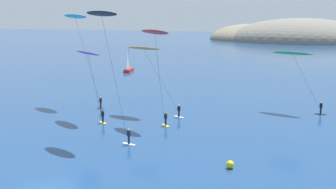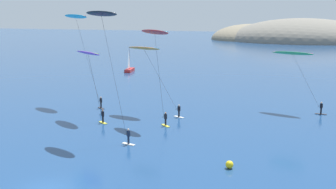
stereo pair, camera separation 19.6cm
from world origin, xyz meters
name	(u,v)px [view 1 (the left image)]	position (x,y,z in m)	size (l,w,h in m)	color
headland_island	(286,41)	(1.12, 199.14, 0.00)	(84.85, 61.73, 22.87)	#7A705B
sailboat_near	(129,69)	(-23.42, 63.93, 0.64)	(2.37, 5.97, 5.70)	#B22323
kitesurfer_purple	(89,58)	(-8.40, 20.85, 7.86)	(6.13, 4.09, 8.81)	yellow
kitesurfer_black	(104,25)	(-2.35, 13.89, 12.19)	(6.82, 3.33, 13.69)	silver
kitesurfer_green	(294,58)	(15.56, 34.79, 7.41)	(7.92, 2.77, 8.32)	#2D2D33
kitesurfer_cyan	(77,23)	(-14.81, 28.57, 12.06)	(8.36, 4.48, 13.35)	#2D2D33
kitesurfer_orange	(146,53)	(-3.05, 26.60, 8.20)	(8.88, 3.09, 9.10)	silver
kitesurfer_red	(156,40)	(0.29, 21.71, 10.27)	(4.97, 3.62, 11.56)	yellow
marker_buoy	(230,165)	(12.18, 9.43, 0.35)	(0.70, 0.70, 0.70)	yellow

